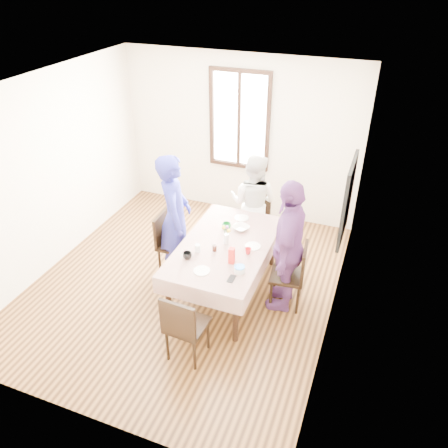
{
  "coord_description": "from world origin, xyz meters",
  "views": [
    {
      "loc": [
        2.23,
        -4.32,
        3.96
      ],
      "look_at": [
        0.58,
        0.0,
        1.1
      ],
      "focal_mm": 35.38,
      "sensor_mm": 36.0,
      "label": 1
    }
  ],
  "objects_px": {
    "chair_right": "(287,275)",
    "chair_far": "(253,220)",
    "chair_near": "(187,324)",
    "person_far": "(253,203)",
    "person_right": "(288,246)",
    "dining_table": "(225,268)",
    "person_left": "(174,217)",
    "chair_left": "(175,245)"
  },
  "relations": [
    {
      "from": "person_far",
      "to": "chair_right",
      "type": "bearing_deg",
      "value": 129.44
    },
    {
      "from": "chair_left",
      "to": "chair_right",
      "type": "height_order",
      "value": "same"
    },
    {
      "from": "chair_near",
      "to": "person_far",
      "type": "xyz_separation_m",
      "value": [
        0.0,
        2.37,
        0.31
      ]
    },
    {
      "from": "person_right",
      "to": "chair_far",
      "type": "bearing_deg",
      "value": -147.99
    },
    {
      "from": "chair_near",
      "to": "dining_table",
      "type": "bearing_deg",
      "value": 93.12
    },
    {
      "from": "chair_far",
      "to": "chair_near",
      "type": "xyz_separation_m",
      "value": [
        0.0,
        -2.39,
        0.0
      ]
    },
    {
      "from": "chair_left",
      "to": "person_far",
      "type": "height_order",
      "value": "person_far"
    },
    {
      "from": "chair_left",
      "to": "person_left",
      "type": "relative_size",
      "value": 0.5
    },
    {
      "from": "chair_far",
      "to": "person_left",
      "type": "height_order",
      "value": "person_left"
    },
    {
      "from": "chair_far",
      "to": "chair_left",
      "type": "bearing_deg",
      "value": 54.84
    },
    {
      "from": "chair_right",
      "to": "person_far",
      "type": "xyz_separation_m",
      "value": [
        -0.82,
        1.12,
        0.31
      ]
    },
    {
      "from": "chair_right",
      "to": "person_left",
      "type": "relative_size",
      "value": 0.5
    },
    {
      "from": "chair_left",
      "to": "chair_far",
      "type": "distance_m",
      "value": 1.32
    },
    {
      "from": "chair_near",
      "to": "person_far",
      "type": "bearing_deg",
      "value": 93.12
    },
    {
      "from": "chair_far",
      "to": "person_left",
      "type": "xyz_separation_m",
      "value": [
        -0.8,
        -1.03,
        0.45
      ]
    },
    {
      "from": "chair_right",
      "to": "chair_left",
      "type": "bearing_deg",
      "value": 79.53
    },
    {
      "from": "person_right",
      "to": "person_left",
      "type": "bearing_deg",
      "value": -96.94
    },
    {
      "from": "dining_table",
      "to": "person_left",
      "type": "distance_m",
      "value": 0.98
    },
    {
      "from": "chair_left",
      "to": "person_left",
      "type": "height_order",
      "value": "person_left"
    },
    {
      "from": "chair_near",
      "to": "person_right",
      "type": "height_order",
      "value": "person_right"
    },
    {
      "from": "chair_right",
      "to": "person_right",
      "type": "distance_m",
      "value": 0.44
    },
    {
      "from": "dining_table",
      "to": "person_right",
      "type": "bearing_deg",
      "value": 3.88
    },
    {
      "from": "chair_right",
      "to": "person_right",
      "type": "relative_size",
      "value": 0.51
    },
    {
      "from": "chair_far",
      "to": "chair_right",
      "type": "bearing_deg",
      "value": 129.22
    },
    {
      "from": "dining_table",
      "to": "chair_near",
      "type": "bearing_deg",
      "value": -90.0
    },
    {
      "from": "chair_right",
      "to": "chair_far",
      "type": "bearing_deg",
      "value": 29.12
    },
    {
      "from": "person_right",
      "to": "chair_right",
      "type": "bearing_deg",
      "value": 86.93
    },
    {
      "from": "chair_near",
      "to": "person_left",
      "type": "bearing_deg",
      "value": 123.66
    },
    {
      "from": "person_right",
      "to": "person_far",
      "type": "bearing_deg",
      "value": -147.47
    },
    {
      "from": "chair_far",
      "to": "person_far",
      "type": "xyz_separation_m",
      "value": [
        0.0,
        -0.02,
        0.31
      ]
    },
    {
      "from": "person_far",
      "to": "person_right",
      "type": "xyz_separation_m",
      "value": [
        0.8,
        -1.12,
        0.12
      ]
    },
    {
      "from": "chair_right",
      "to": "chair_far",
      "type": "distance_m",
      "value": 1.41
    },
    {
      "from": "chair_left",
      "to": "chair_far",
      "type": "bearing_deg",
      "value": 139.51
    },
    {
      "from": "chair_far",
      "to": "chair_near",
      "type": "bearing_deg",
      "value": 93.41
    },
    {
      "from": "chair_left",
      "to": "person_far",
      "type": "distance_m",
      "value": 1.34
    },
    {
      "from": "dining_table",
      "to": "person_far",
      "type": "xyz_separation_m",
      "value": [
        0.0,
        1.17,
        0.39
      ]
    },
    {
      "from": "chair_right",
      "to": "person_far",
      "type": "bearing_deg",
      "value": 29.64
    },
    {
      "from": "chair_far",
      "to": "person_far",
      "type": "relative_size",
      "value": 0.59
    },
    {
      "from": "dining_table",
      "to": "person_far",
      "type": "distance_m",
      "value": 1.24
    },
    {
      "from": "dining_table",
      "to": "person_far",
      "type": "height_order",
      "value": "person_far"
    },
    {
      "from": "chair_left",
      "to": "person_far",
      "type": "relative_size",
      "value": 0.59
    },
    {
      "from": "dining_table",
      "to": "chair_right",
      "type": "xyz_separation_m",
      "value": [
        0.82,
        0.05,
        0.08
      ]
    }
  ]
}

